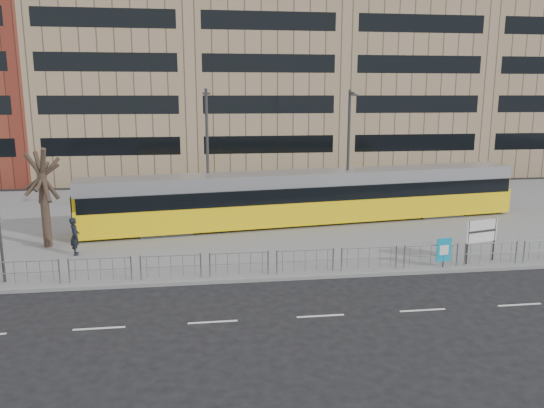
{
  "coord_description": "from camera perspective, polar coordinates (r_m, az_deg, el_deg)",
  "views": [
    {
      "loc": [
        -2.27,
        -22.09,
        8.12
      ],
      "look_at": [
        1.52,
        6.0,
        2.23
      ],
      "focal_mm": 35.0,
      "sensor_mm": 36.0,
      "label": 1
    }
  ],
  "objects": [
    {
      "name": "lamp_post_east",
      "position": [
        33.69,
        8.23,
        5.68
      ],
      "size": [
        0.45,
        1.04,
        8.22
      ],
      "color": "#2D2D30",
      "rests_on": "plaza"
    },
    {
      "name": "building_row",
      "position": [
        56.69,
        -3.97,
        16.57
      ],
      "size": [
        70.4,
        18.4,
        31.2
      ],
      "color": "brown",
      "rests_on": "ground"
    },
    {
      "name": "plaza",
      "position": [
        35.1,
        -3.78,
        -1.53
      ],
      "size": [
        64.0,
        24.0,
        0.15
      ],
      "primitive_type": "cube",
      "color": "slate",
      "rests_on": "ground"
    },
    {
      "name": "traffic_light_west",
      "position": [
        25.38,
        -27.19,
        -3.25
      ],
      "size": [
        0.21,
        0.24,
        3.1
      ],
      "rotation": [
        0.0,
        0.0,
        0.27
      ],
      "color": "#2D2D30",
      "rests_on": "plaza"
    },
    {
      "name": "ad_panel",
      "position": [
        26.1,
        18.0,
        -4.77
      ],
      "size": [
        0.74,
        0.14,
        1.39
      ],
      "rotation": [
        0.0,
        0.0,
        0.12
      ],
      "color": "#2D2D30",
      "rests_on": "plaza"
    },
    {
      "name": "pedestrian",
      "position": [
        28.5,
        -20.44,
        -3.25
      ],
      "size": [
        0.61,
        0.79,
        1.92
      ],
      "primitive_type": "imported",
      "rotation": [
        0.0,
        0.0,
        1.8
      ],
      "color": "black",
      "rests_on": "plaza"
    },
    {
      "name": "kerb",
      "position": [
        23.66,
        -1.74,
        -8.14
      ],
      "size": [
        64.0,
        0.25,
        0.17
      ],
      "primitive_type": "cube",
      "color": "gray",
      "rests_on": "ground"
    },
    {
      "name": "pedestrian_barrier",
      "position": [
        24.07,
        2.89,
        -5.52
      ],
      "size": [
        32.07,
        0.07,
        1.1
      ],
      "color": "gray",
      "rests_on": "plaza"
    },
    {
      "name": "tram",
      "position": [
        33.24,
        3.98,
        0.74
      ],
      "size": [
        27.83,
        6.23,
        3.27
      ],
      "rotation": [
        0.0,
        0.0,
        0.13
      ],
      "color": "yellow",
      "rests_on": "plaza"
    },
    {
      "name": "lamp_post_west",
      "position": [
        32.38,
        -6.96,
        5.55
      ],
      "size": [
        0.45,
        1.04,
        8.3
      ],
      "color": "#2D2D30",
      "rests_on": "plaza"
    },
    {
      "name": "ground",
      "position": [
        23.64,
        -1.73,
        -8.35
      ],
      "size": [
        120.0,
        120.0,
        0.0
      ],
      "primitive_type": "plane",
      "color": "black",
      "rests_on": "ground"
    },
    {
      "name": "station_sign",
      "position": [
        27.32,
        21.62,
        -2.92
      ],
      "size": [
        1.77,
        0.52,
        2.08
      ],
      "rotation": [
        0.0,
        0.0,
        0.25
      ],
      "color": "#2D2D30",
      "rests_on": "plaza"
    },
    {
      "name": "bare_tree",
      "position": [
        29.83,
        -23.73,
        5.82
      ],
      "size": [
        4.87,
        4.87,
        7.62
      ],
      "color": "#2E211A",
      "rests_on": "plaza"
    },
    {
      "name": "road_markings",
      "position": [
        20.09,
        2.39,
        -12.09
      ],
      "size": [
        62.0,
        0.12,
        0.01
      ],
      "primitive_type": "cube",
      "color": "white",
      "rests_on": "ground"
    }
  ]
}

